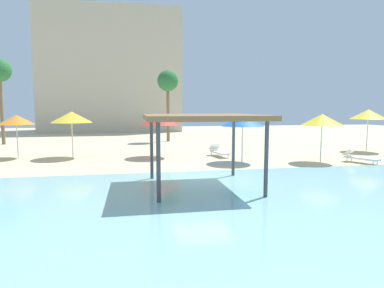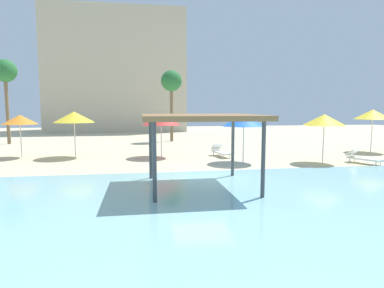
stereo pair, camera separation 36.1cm
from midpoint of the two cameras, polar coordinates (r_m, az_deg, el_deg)
name	(u,v)px [view 2 (the right image)]	position (r m, az deg, el deg)	size (l,w,h in m)	color
ground_plane	(202,179)	(14.22, 2.45, -6.09)	(80.00, 80.00, 0.00)	beige
lagoon_water	(237,219)	(9.32, 9.09, -12.77)	(44.00, 13.50, 0.04)	#8CC6CC
shade_pavilion	(200,119)	(12.30, 2.29, 4.36)	(4.33, 4.33, 2.81)	#42474C
beach_umbrella_red_0	(161,120)	(20.29, -4.93, 4.28)	(2.42, 2.42, 2.67)	silver
beach_umbrella_blue_1	(244,120)	(18.41, 9.60, 4.11)	(2.40, 2.40, 2.71)	silver
beach_umbrella_yellow_2	(324,120)	(19.56, 22.64, 3.92)	(2.28, 2.28, 2.72)	silver
beach_umbrella_yellow_3	(373,114)	(25.93, 29.44, 4.53)	(2.45, 2.45, 2.95)	silver
beach_umbrella_yellow_5	(74,117)	(21.34, -19.50, 4.47)	(2.46, 2.46, 2.84)	silver
beach_umbrella_orange_6	(20,120)	(22.59, -27.52, 3.80)	(2.11, 2.11, 2.64)	silver
lounge_chair_0	(220,151)	(20.73, 5.47, -1.26)	(0.91, 1.97, 0.74)	white
lounge_chair_2	(362,157)	(20.45, 28.03, -2.08)	(1.34, 1.97, 0.74)	white
palm_tree_0	(171,83)	(30.05, -3.28, 10.68)	(1.90, 1.90, 6.45)	brown
palm_tree_1	(5,73)	(31.83, -29.63, 10.73)	(1.90, 1.90, 7.10)	brown
hotel_block_0	(118,73)	(46.08, -12.68, 12.05)	(17.62, 8.93, 15.55)	beige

